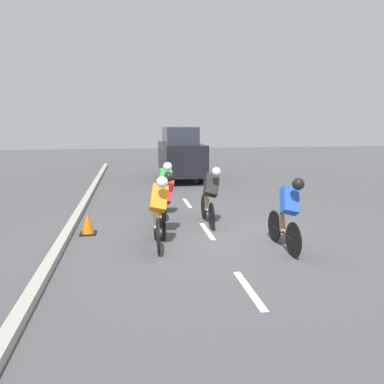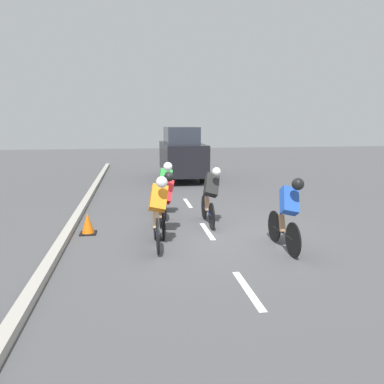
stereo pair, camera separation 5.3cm
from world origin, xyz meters
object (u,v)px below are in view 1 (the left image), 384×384
(cyclist_green, at_px, (164,187))
(cyclist_red, at_px, (164,202))
(support_car, at_px, (180,153))
(traffic_cone, at_px, (88,224))
(cyclist_blue, at_px, (288,211))
(cyclist_orange, at_px, (158,210))
(cyclist_black, at_px, (210,194))

(cyclist_green, height_order, cyclist_red, cyclist_green)
(support_car, relative_size, traffic_cone, 9.31)
(cyclist_red, distance_m, cyclist_blue, 2.75)
(cyclist_blue, bearing_deg, cyclist_orange, -13.07)
(traffic_cone, bearing_deg, cyclist_blue, 156.55)
(support_car, bearing_deg, cyclist_orange, 79.78)
(cyclist_orange, xyz_separation_m, cyclist_blue, (-2.52, 0.59, 0.01))
(cyclist_green, distance_m, traffic_cone, 2.43)
(cyclist_orange, bearing_deg, cyclist_green, -97.83)
(cyclist_blue, bearing_deg, support_car, -85.39)
(cyclist_orange, relative_size, support_car, 0.37)
(cyclist_black, bearing_deg, traffic_cone, 6.79)
(cyclist_blue, bearing_deg, cyclist_black, -62.01)
(cyclist_blue, distance_m, cyclist_black, 2.39)
(support_car, bearing_deg, cyclist_red, 80.01)
(cyclist_green, height_order, cyclist_orange, cyclist_green)
(cyclist_red, distance_m, cyclist_orange, 0.90)
(cyclist_red, bearing_deg, cyclist_black, -151.71)
(cyclist_black, height_order, support_car, support_car)
(cyclist_black, bearing_deg, cyclist_orange, 47.39)
(cyclist_blue, relative_size, cyclist_black, 1.01)
(cyclist_green, distance_m, cyclist_black, 1.50)
(cyclist_black, bearing_deg, cyclist_blue, 117.99)
(cyclist_green, height_order, support_car, support_car)
(cyclist_red, height_order, traffic_cone, cyclist_red)
(cyclist_blue, xyz_separation_m, traffic_cone, (4.06, -1.76, -0.56))
(cyclist_red, height_order, cyclist_blue, cyclist_blue)
(cyclist_green, bearing_deg, support_car, -101.12)
(cyclist_blue, distance_m, support_car, 10.12)
(cyclist_black, height_order, traffic_cone, cyclist_black)
(cyclist_orange, height_order, support_car, support_car)
(cyclist_green, height_order, cyclist_blue, cyclist_green)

